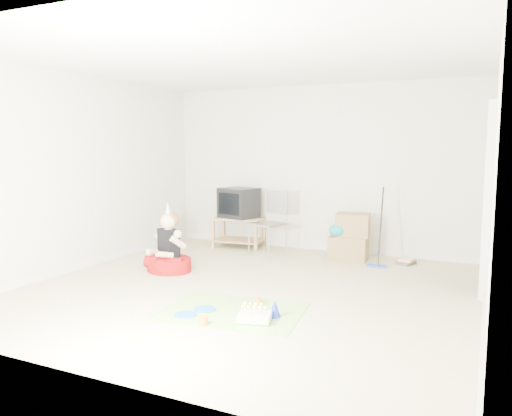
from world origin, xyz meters
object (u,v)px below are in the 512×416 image
at_px(crt_tv, 239,203).
at_px(folding_chair, 268,224).
at_px(birthday_cake, 255,318).
at_px(cardboard_boxes, 350,238).
at_px(seated_woman, 169,256).
at_px(tv_stand, 239,230).

relative_size(crt_tv, folding_chair, 0.56).
bearing_deg(birthday_cake, cardboard_boxes, 87.34).
relative_size(folding_chair, birthday_cake, 2.84).
relative_size(crt_tv, seated_woman, 0.61).
height_order(folding_chair, birthday_cake, folding_chair).
bearing_deg(tv_stand, crt_tv, -63.43).
bearing_deg(folding_chair, tv_stand, 151.48).
bearing_deg(cardboard_boxes, folding_chair, -168.94).
bearing_deg(seated_woman, tv_stand, 86.20).
xyz_separation_m(tv_stand, birthday_cake, (1.75, -3.08, -0.25)).
height_order(crt_tv, folding_chair, folding_chair).
bearing_deg(folding_chair, birthday_cake, -68.56).
bearing_deg(folding_chair, seated_woman, -119.20).
bearing_deg(tv_stand, cardboard_boxes, -4.11).
distance_m(folding_chair, cardboard_boxes, 1.24).
xyz_separation_m(seated_woman, birthday_cake, (1.87, -1.28, -0.16)).
relative_size(folding_chair, seated_woman, 1.08).
relative_size(folding_chair, cardboard_boxes, 1.46).
height_order(folding_chair, seated_woman, folding_chair).
relative_size(cardboard_boxes, seated_woman, 0.74).
xyz_separation_m(tv_stand, folding_chair, (0.68, -0.37, 0.20)).
height_order(tv_stand, birthday_cake, tv_stand).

